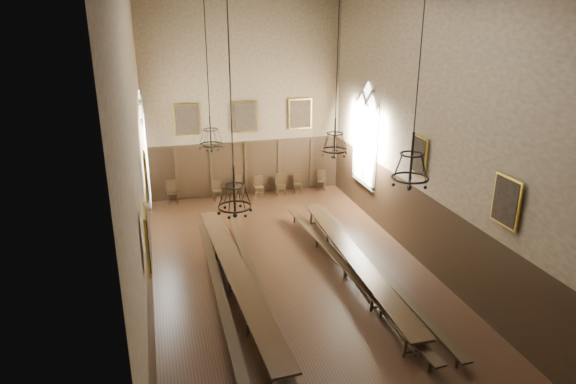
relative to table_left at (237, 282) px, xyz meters
name	(u,v)px	position (x,y,z in m)	size (l,w,h in m)	color
floor	(299,286)	(1.97, -0.05, -0.40)	(9.00, 18.00, 0.02)	black
wall_back	(244,99)	(1.97, 8.96, 4.11)	(9.00, 0.02, 9.00)	#7B6A4B
wall_front	(499,321)	(1.97, -9.06, 4.11)	(9.00, 0.02, 9.00)	#7B6A4B
wall_left	(138,159)	(-2.54, -0.05, 4.11)	(0.02, 18.00, 9.00)	#7B6A4B
wall_right	(440,138)	(6.48, -0.05, 4.11)	(0.02, 18.00, 9.00)	#7B6A4B
wainscot_panelling	(300,250)	(1.97, -0.05, 0.86)	(9.00, 18.00, 2.50)	black
table_left	(237,282)	(0.00, 0.00, 0.00)	(1.22, 9.98, 0.78)	black
table_right	(353,265)	(3.86, 0.14, -0.02)	(0.89, 9.48, 0.74)	black
bench_left_outer	(219,292)	(-0.59, -0.26, -0.10)	(0.38, 9.92, 0.45)	black
bench_left_inner	(253,280)	(0.52, 0.15, -0.09)	(0.62, 10.26, 0.46)	black
bench_right_inner	(345,270)	(3.53, 0.05, -0.09)	(1.03, 10.58, 0.48)	black
bench_right_outer	(377,270)	(4.53, -0.25, -0.10)	(0.39, 9.99, 0.45)	black
chair_0	(172,196)	(-1.50, 8.53, -0.08)	(0.47, 0.47, 1.03)	black
chair_2	(217,194)	(0.51, 8.47, -0.12)	(0.42, 0.42, 0.89)	black
chair_3	(239,191)	(1.53, 8.56, -0.10)	(0.48, 0.48, 0.97)	black
chair_4	(259,190)	(2.47, 8.45, -0.11)	(0.41, 0.41, 0.93)	black
chair_5	(280,188)	(3.50, 8.43, -0.10)	(0.46, 0.46, 0.97)	black
chair_6	(298,187)	(4.37, 8.46, -0.13)	(0.45, 0.45, 0.86)	black
chair_7	(321,184)	(5.57, 8.54, -0.10)	(0.54, 0.54, 0.96)	black
chandelier_back_left	(211,133)	(-0.34, 2.11, 4.22)	(0.75, 0.75, 4.91)	black
chandelier_back_right	(335,140)	(3.78, 2.01, 3.74)	(0.89, 0.89, 5.38)	black
chandelier_front_left	(234,192)	(-0.34, -2.29, 3.75)	(0.83, 0.83, 5.39)	black
chandelier_front_right	(411,166)	(4.03, -2.79, 4.19)	(0.95, 0.95, 4.89)	black
portrait_back_0	(186,120)	(-0.63, 8.83, 3.31)	(1.10, 0.12, 1.40)	gold
portrait_back_1	(245,117)	(1.97, 8.83, 3.31)	(1.10, 0.12, 1.40)	gold
portrait_back_2	(300,114)	(4.57, 8.83, 3.31)	(1.10, 0.12, 1.40)	gold
portrait_left_0	(146,176)	(-2.41, 0.95, 3.31)	(0.12, 1.00, 1.30)	gold
portrait_left_1	(147,240)	(-2.41, -3.55, 3.31)	(0.12, 1.00, 1.30)	gold
portrait_right_0	(419,155)	(6.35, 0.95, 3.31)	(0.12, 1.00, 1.30)	gold
portrait_right_1	(506,201)	(6.35, -3.55, 3.31)	(0.12, 1.00, 1.30)	gold
window_right	(366,134)	(6.40, 5.45, 3.01)	(0.20, 2.20, 4.60)	white
window_left	(144,148)	(-2.46, 5.45, 3.01)	(0.20, 2.20, 4.60)	white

